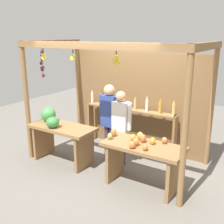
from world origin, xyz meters
The scene contains 7 objects.
ground_plane centered at (0.00, 0.00, 0.00)m, with size 12.00×12.00×0.00m, color slate.
market_stall centered at (-0.01, 0.42, 1.42)m, with size 3.48×1.81×2.50m.
fruit_counter_left centered at (-1.03, -0.64, 0.69)m, with size 1.41×0.67×1.11m.
fruit_counter_right centered at (0.91, -0.64, 0.61)m, with size 1.43×0.64×0.95m.
bottle_shelf_unit centered at (-0.05, 0.64, 0.81)m, with size 2.24×0.22×1.35m.
vendor_man centered at (-0.13, -0.06, 0.99)m, with size 0.48×0.22×1.65m.
vendor_woman centered at (0.16, -0.10, 0.93)m, with size 0.48×0.21×1.56m.
Camera 1 is at (2.73, -4.55, 2.61)m, focal length 43.21 mm.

